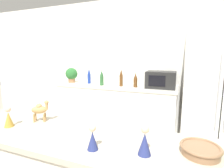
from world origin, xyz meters
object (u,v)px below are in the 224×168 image
paper_towel_roll (81,76)px  fruit_bowl (200,150)px  back_bottle_0 (89,76)px  back_bottle_2 (121,78)px  microwave (161,80)px  back_bottle_1 (135,80)px  wise_man_figurine_crimson (9,118)px  back_bottle_3 (102,78)px  wise_man_figurine_blue (93,139)px  refrigerator (217,94)px  camel_figurine (40,109)px  wise_man_figurine_purple (145,142)px  potted_plant (72,74)px

paper_towel_roll → fruit_bowl: paper_towel_roll is taller
back_bottle_0 → back_bottle_2: (0.69, -0.08, 0.01)m
microwave → back_bottle_2: size_ratio=1.54×
back_bottle_1 → wise_man_figurine_crimson: (-0.41, -2.09, -0.02)m
back_bottle_3 → fruit_bowl: bearing=-53.5°
wise_man_figurine_blue → wise_man_figurine_crimson: wise_man_figurine_crimson is taller
refrigerator → back_bottle_1: 1.25m
camel_figurine → wise_man_figurine_blue: 0.61m
back_bottle_2 → fruit_bowl: back_bottle_2 is taller
back_bottle_2 → wise_man_figurine_purple: size_ratio=1.95×
refrigerator → fruit_bowl: refrigerator is taller
refrigerator → potted_plant: bearing=178.3°
potted_plant → camel_figurine: 2.27m
fruit_bowl → back_bottle_2: bearing=118.6°
back_bottle_1 → back_bottle_2: (-0.26, 0.00, 0.03)m
microwave → wise_man_figurine_blue: microwave is taller
wise_man_figurine_blue → back_bottle_1: bearing=97.6°
microwave → back_bottle_0: (-1.36, -0.01, 0.00)m
paper_towel_roll → back_bottle_1: size_ratio=1.12×
potted_plant → back_bottle_2: bearing=-3.9°
back_bottle_2 → wise_man_figurine_blue: size_ratio=2.23×
refrigerator → fruit_bowl: size_ratio=9.06×
refrigerator → back_bottle_2: 1.51m
wise_man_figurine_purple → back_bottle_2: bearing=111.3°
microwave → wise_man_figurine_crimson: (-0.83, -2.18, -0.04)m
refrigerator → potted_plant: (-2.59, 0.08, 0.19)m
microwave → back_bottle_3: microwave is taller
back_bottle_1 → wise_man_figurine_purple: back_bottle_1 is taller
paper_towel_roll → back_bottle_3: back_bottle_3 is taller
wise_man_figurine_purple → wise_man_figurine_blue: bearing=-169.2°
back_bottle_1 → wise_man_figurine_purple: (0.56, -2.09, -0.01)m
potted_plant → back_bottle_2: back_bottle_2 is taller
back_bottle_1 → wise_man_figurine_crimson: 2.13m
refrigerator → wise_man_figurine_crimson: size_ratio=12.30×
fruit_bowl → wise_man_figurine_purple: bearing=-158.7°
microwave → potted_plant: bearing=-179.5°
microwave → fruit_bowl: (0.41, -2.08, -0.08)m
wise_man_figurine_crimson → potted_plant: bearing=113.4°
microwave → back_bottle_1: microwave is taller
microwave → wise_man_figurine_blue: bearing=-93.2°
microwave → wise_man_figurine_crimson: 2.33m
fruit_bowl → wise_man_figurine_crimson: (-1.24, -0.10, 0.04)m
back_bottle_3 → wise_man_figurine_purple: size_ratio=1.73×
potted_plant → back_bottle_2: (1.09, -0.07, -0.01)m
back_bottle_0 → back_bottle_3: (0.32, -0.11, -0.01)m
wise_man_figurine_crimson → wise_man_figurine_purple: (0.97, -0.01, 0.01)m
potted_plant → wise_man_figurine_crimson: 2.36m
back_bottle_0 → wise_man_figurine_blue: bearing=-61.0°
microwave → fruit_bowl: microwave is taller
refrigerator → back_bottle_2: refrigerator is taller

